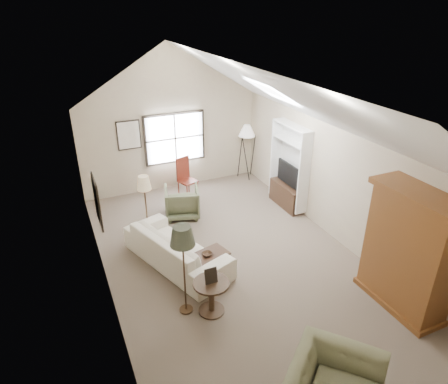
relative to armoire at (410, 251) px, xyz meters
name	(u,v)px	position (x,y,z in m)	size (l,w,h in m)	color
room_shell	(233,108)	(-2.18, 2.40, 2.11)	(5.01, 8.01, 4.00)	brown
window	(175,138)	(-2.08, 6.36, 0.35)	(1.72, 0.08, 1.42)	black
skylight	(272,91)	(-0.88, 3.30, 2.12)	(0.80, 1.20, 0.52)	white
wall_art	(114,165)	(-4.06, 4.34, 0.63)	(1.97, 3.71, 0.88)	black
armoire	(410,251)	(0.00, 0.00, 0.00)	(0.60, 1.50, 2.20)	brown
tv_alcove	(289,165)	(0.16, 4.00, 0.05)	(0.32, 1.30, 2.10)	white
media_console	(286,196)	(0.14, 4.00, -0.80)	(0.34, 1.18, 0.60)	#382316
tv_panel	(288,174)	(0.14, 4.00, -0.18)	(0.05, 0.90, 0.55)	black
sofa	(177,248)	(-3.25, 2.76, -0.74)	(2.49, 0.97, 0.73)	white
armchair_far	(182,202)	(-2.52, 4.61, -0.72)	(0.82, 0.85, 0.77)	#5A5E42
coffee_table	(207,264)	(-2.81, 2.19, -0.89)	(0.83, 0.46, 0.43)	#3A2517
bowl	(207,254)	(-2.81, 2.19, -0.65)	(0.20, 0.20, 0.05)	#342215
side_table	(211,297)	(-3.15, 1.16, -0.79)	(0.62, 0.62, 0.62)	#382416
side_chair	(188,178)	(-2.02, 5.59, -0.55)	(0.43, 0.43, 1.10)	maroon
tripod_lamp	(246,151)	(0.02, 6.10, -0.26)	(0.49, 0.49, 1.68)	silver
dark_lamp	(184,270)	(-3.55, 1.36, -0.23)	(0.42, 0.42, 1.74)	#2B2F21
tan_lamp	(146,207)	(-3.55, 3.96, -0.32)	(0.31, 0.31, 1.56)	tan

